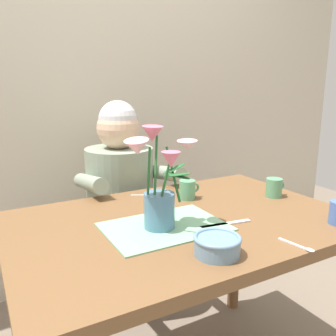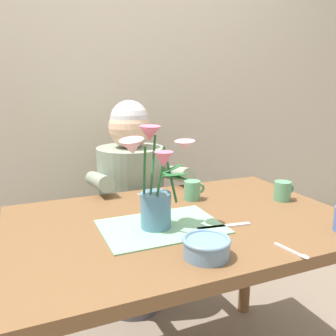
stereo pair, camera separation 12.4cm
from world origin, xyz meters
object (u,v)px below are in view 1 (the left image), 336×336
(seated_person, at_px, (120,212))
(ceramic_bowl, at_px, (217,245))
(dinner_knife, at_px, (226,224))
(coffee_cup, at_px, (188,190))
(flower_vase, at_px, (159,185))
(ceramic_mug, at_px, (274,188))

(seated_person, xyz_separation_m, ceramic_bowl, (-0.06, -0.90, 0.21))
(dinner_knife, bearing_deg, coffee_cup, 91.30)
(flower_vase, distance_m, dinner_knife, 0.27)
(flower_vase, bearing_deg, dinner_knife, -19.27)
(seated_person, bearing_deg, ceramic_bowl, -97.08)
(ceramic_mug, bearing_deg, coffee_cup, 155.49)
(dinner_knife, relative_size, coffee_cup, 2.04)
(ceramic_bowl, height_order, dinner_knife, ceramic_bowl)
(seated_person, bearing_deg, flower_vase, -103.39)
(seated_person, relative_size, coffee_cup, 12.20)
(flower_vase, bearing_deg, ceramic_mug, 6.95)
(dinner_knife, bearing_deg, ceramic_mug, 29.42)
(dinner_knife, distance_m, ceramic_mug, 0.40)
(ceramic_mug, bearing_deg, dinner_knife, -158.41)
(seated_person, bearing_deg, ceramic_mug, -54.43)
(seated_person, xyz_separation_m, coffee_cup, (0.14, -0.43, 0.22))
(ceramic_mug, bearing_deg, flower_vase, -173.05)
(flower_vase, relative_size, dinner_knife, 1.79)
(dinner_knife, bearing_deg, seated_person, 105.77)
(seated_person, height_order, coffee_cup, seated_person)
(seated_person, height_order, dinner_knife, seated_person)
(seated_person, height_order, ceramic_mug, seated_person)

